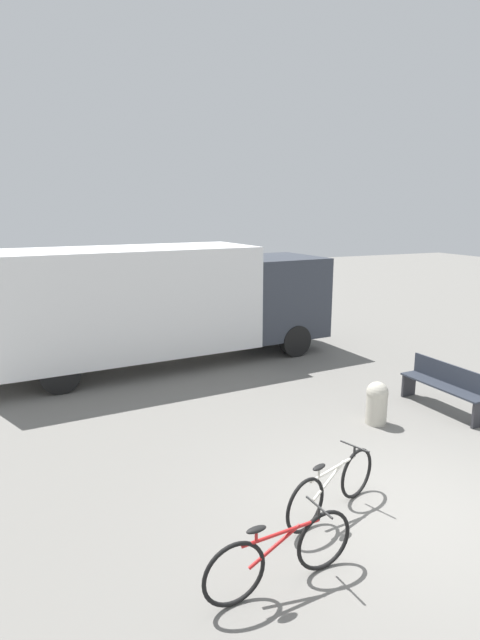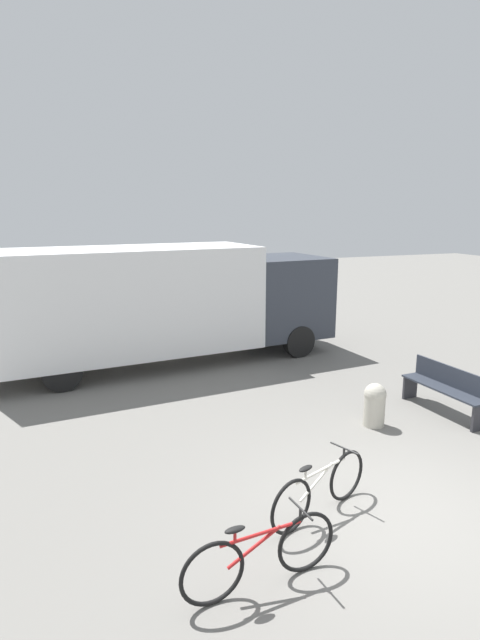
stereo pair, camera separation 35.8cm
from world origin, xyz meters
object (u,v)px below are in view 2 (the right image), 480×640
Objects in this scene: delivery_truck at (166,300)px; park_bench at (446,387)px; bollard_near_bench at (375,403)px; bicycle_near at (261,555)px; bicycle_middle at (320,489)px.

park_bench is (4.17, -5.07, -1.09)m from delivery_truck.
delivery_truck is 10.99× the size of bollard_near_bench.
bicycle_near and bicycle_middle have the same top height.
bollard_near_bench is at bearing 87.34° from park_bench.
delivery_truck is 4.91× the size of bicycle_near.
bollard_near_bench is (-1.60, -0.00, -0.09)m from park_bench.
delivery_truck is 6.66m from park_bench.
bicycle_near is (-5.04, -2.86, -0.14)m from park_bench.
bollard_near_bench is (2.57, -5.08, -1.18)m from delivery_truck.
delivery_truck is at bearing 78.90° from bicycle_near.
delivery_truck is 5.81m from bollard_near_bench.
bollard_near_bench is (3.44, 2.86, 0.05)m from bicycle_near.
bicycle_near is 1.06× the size of bicycle_middle.
bollard_near_bench is (2.26, 2.00, 0.05)m from bicycle_middle.
park_bench is 1.61m from bollard_near_bench.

